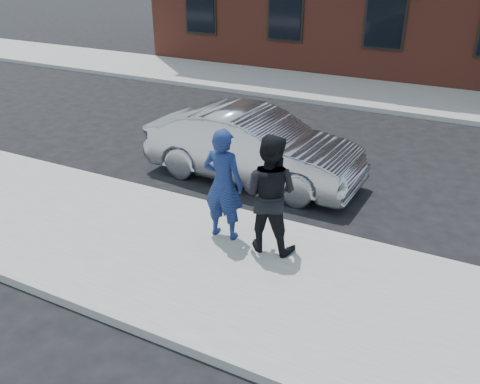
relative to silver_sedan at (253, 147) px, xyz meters
The scene contains 8 objects.
ground 3.31m from the silver_sedan, 84.69° to the right, with size 100.00×100.00×0.00m, color black.
near_sidewalk 3.53m from the silver_sedan, 85.07° to the right, with size 50.00×3.50×0.15m, color gray.
near_curb 1.82m from the silver_sedan, 79.78° to the right, with size 50.00×0.10×0.15m, color #999691.
far_sidewalk 8.09m from the silver_sedan, 87.88° to the left, with size 50.00×3.50×0.15m, color gray.
far_curb 6.30m from the silver_sedan, 87.27° to the left, with size 50.00×0.10×0.15m, color #999691.
silver_sedan is the anchor object (origin of this frame).
man_hoodie 2.72m from the silver_sedan, 74.67° to the right, with size 0.73×0.53×1.94m.
man_peacoat 3.04m from the silver_sedan, 59.34° to the right, with size 1.01×0.81×1.98m.
Camera 1 is at (4.14, -6.02, 4.70)m, focal length 38.00 mm.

